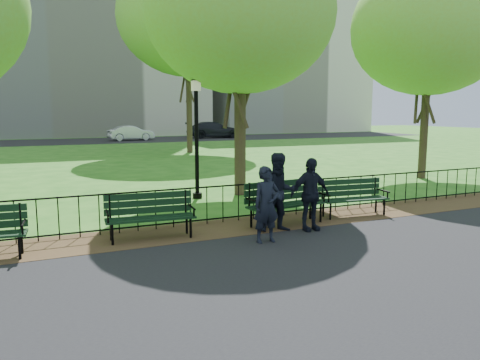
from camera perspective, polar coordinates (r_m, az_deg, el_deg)
name	(u,v)px	position (r m, az deg, el deg)	size (l,w,h in m)	color
ground	(288,241)	(9.57, 5.88, -7.44)	(120.00, 120.00, 0.00)	#246219
asphalt_path	(414,303)	(7.01, 20.44, -13.91)	(60.00, 9.20, 0.01)	black
dirt_strip	(255,224)	(10.85, 1.87, -5.43)	(60.00, 1.60, 0.01)	#3C2B18
far_street	(86,141)	(43.27, -18.22, 4.53)	(70.00, 9.00, 0.01)	black
iron_fence	(246,200)	(11.18, 0.75, -2.46)	(24.06, 0.06, 1.00)	black
apartment_east	(277,39)	(64.48, 4.48, 16.75)	(20.00, 15.00, 24.00)	silver
park_bench_main	(278,198)	(10.61, 4.67, -2.20)	(1.99, 0.81, 1.10)	black
park_bench_left_a	(150,211)	(9.76, -10.93, -3.71)	(1.84, 0.71, 1.02)	black
park_bench_right_a	(352,193)	(12.00, 13.52, -1.61)	(1.80, 0.71, 0.99)	black
lamppost	(197,133)	(13.95, -5.32, 5.73)	(0.32, 0.32, 3.61)	black
tree_near_e	(240,12)	(14.82, 0.01, 19.85)	(5.74, 5.74, 7.99)	#2D2116
tree_mid_e	(430,28)	(19.78, 22.13, 16.74)	(5.87, 5.87, 8.18)	#2D2116
tree_far_e	(188,16)	(30.35, -6.39, 19.29)	(8.64, 8.64, 12.05)	#2D2116
person_left	(266,205)	(9.27, 3.25, -3.01)	(0.56, 0.36, 1.52)	black
person_mid	(280,193)	(10.10, 4.88, -1.54)	(0.83, 0.43, 1.71)	black
person_right	(310,194)	(10.29, 8.52, -1.74)	(0.94, 0.38, 1.60)	black
sedan_silver	(131,133)	(43.01, -13.17, 5.60)	(1.40, 4.01, 1.32)	#B7B9BF
sedan_dark	(214,130)	(46.02, -3.18, 6.13)	(2.20, 5.40, 1.57)	black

